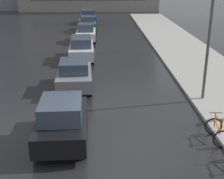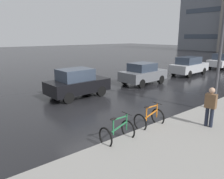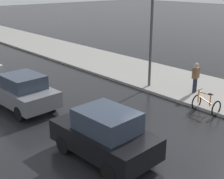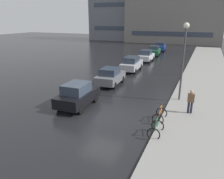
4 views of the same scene
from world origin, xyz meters
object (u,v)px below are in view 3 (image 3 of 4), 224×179
Objects in this scene: car_black at (105,134)px; streetlamp at (152,18)px; pedestrian at (196,77)px; car_grey at (23,92)px; bicycle_second at (206,104)px.

streetlamp reaches higher than car_black.
pedestrian is at bearing 11.72° from car_black.
car_grey is 0.66× the size of streetlamp.
car_grey is (-5.87, 5.92, 0.42)m from bicycle_second.
bicycle_second is 0.29× the size of car_black.
car_grey reaches higher than bicycle_second.
car_grey is 7.44m from streetlamp.
bicycle_second is 5.88m from car_black.
pedestrian is at bearing -68.19° from streetlamp.
streetlamp is at bearing -16.44° from car_grey.
car_grey is at bearing 163.56° from streetlamp.
car_black is at bearing -149.43° from streetlamp.
car_black is at bearing 178.65° from bicycle_second.
streetlamp is at bearing 30.57° from car_black.
car_black is 5.79m from car_grey.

